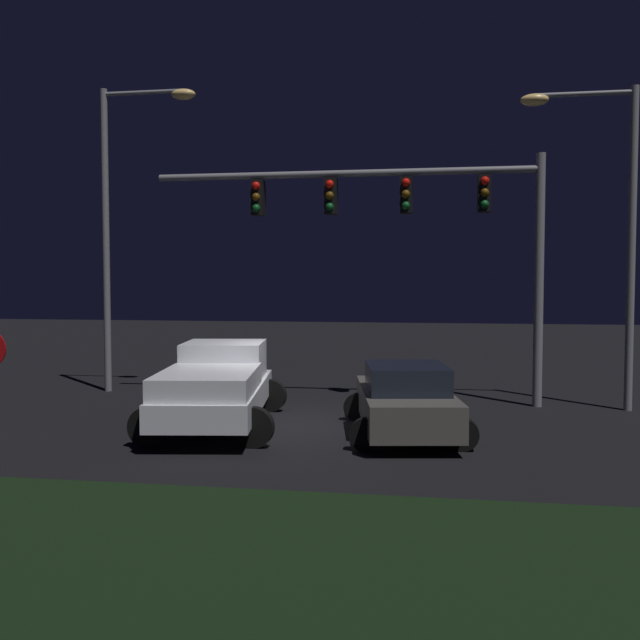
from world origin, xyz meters
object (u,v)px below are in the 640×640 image
(car_sedan, at_px, (405,400))
(street_lamp_left, at_px, (123,203))
(traffic_signal_gantry, at_px, (407,213))
(pickup_truck, at_px, (218,381))
(street_lamp_right, at_px, (608,207))

(car_sedan, distance_m, street_lamp_left, 10.69)
(traffic_signal_gantry, bearing_deg, street_lamp_left, 175.37)
(car_sedan, bearing_deg, street_lamp_left, 51.54)
(pickup_truck, distance_m, car_sedan, 4.21)
(pickup_truck, bearing_deg, traffic_signal_gantry, -56.11)
(car_sedan, height_order, street_lamp_left, street_lamp_left)
(street_lamp_right, bearing_deg, pickup_truck, -158.75)
(pickup_truck, height_order, street_lamp_left, street_lamp_left)
(street_lamp_left, bearing_deg, street_lamp_right, -3.72)
(car_sedan, bearing_deg, pickup_truck, 76.66)
(street_lamp_left, bearing_deg, traffic_signal_gantry, -4.63)
(pickup_truck, bearing_deg, car_sedan, -102.42)
(car_sedan, relative_size, street_lamp_left, 0.53)
(pickup_truck, xyz_separation_m, street_lamp_right, (9.00, 3.50, 4.09))
(traffic_signal_gantry, distance_m, street_lamp_right, 4.96)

